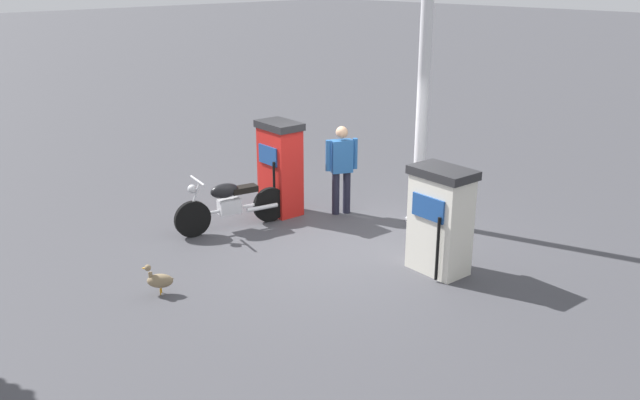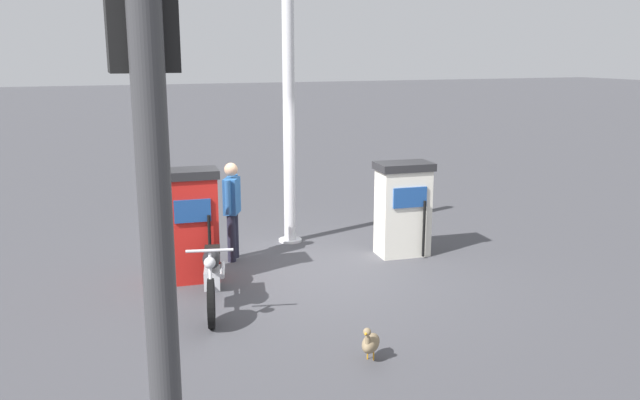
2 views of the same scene
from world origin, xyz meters
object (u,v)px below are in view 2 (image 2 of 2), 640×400
attendant_person (232,205)px  wandering_duck (371,342)px  fuel_pump_near (192,225)px  canopy_support_pole (289,127)px  roadside_traffic_light (154,215)px  fuel_pump_far (403,208)px  motorcycle_near_pump (212,274)px

attendant_person → wandering_duck: attendant_person is taller
fuel_pump_near → canopy_support_pole: size_ratio=0.39×
fuel_pump_near → roadside_traffic_light: roadside_traffic_light is taller
roadside_traffic_light → attendant_person: bearing=164.5°
fuel_pump_far → motorcycle_near_pump: 3.54m
attendant_person → wandering_duck: size_ratio=3.68×
roadside_traffic_light → fuel_pump_far: bearing=145.0°
roadside_traffic_light → fuel_pump_near: bearing=169.1°
motorcycle_near_pump → canopy_support_pole: (-2.50, 1.89, 1.56)m
fuel_pump_near → roadside_traffic_light: bearing=-10.9°
attendant_person → roadside_traffic_light: 7.89m
fuel_pump_near → roadside_traffic_light: (6.68, -1.29, 1.81)m
roadside_traffic_light → canopy_support_pole: bearing=158.2°
wandering_duck → attendant_person: bearing=-172.6°
fuel_pump_far → roadside_traffic_light: size_ratio=0.39×
motorcycle_near_pump → attendant_person: bearing=158.6°
fuel_pump_far → wandering_duck: (3.23, -2.10, -0.57)m
attendant_person → roadside_traffic_light: roadside_traffic_light is taller
wandering_duck → canopy_support_pole: (-4.61, 0.65, 1.80)m
motorcycle_near_pump → roadside_traffic_light: (5.57, -1.33, 2.19)m
attendant_person → roadside_traffic_light: bearing=-15.5°
fuel_pump_far → motorcycle_near_pump: fuel_pump_far is taller
wandering_duck → canopy_support_pole: size_ratio=0.10×
fuel_pump_near → attendant_person: bearing=133.5°
motorcycle_near_pump → wandering_duck: motorcycle_near_pump is taller
wandering_duck → roadside_traffic_light: bearing=-36.6°
fuel_pump_far → roadside_traffic_light: 8.37m
motorcycle_near_pump → attendant_person: size_ratio=1.24×
fuel_pump_near → fuel_pump_far: fuel_pump_near is taller
fuel_pump_far → wandering_duck: bearing=-33.1°
wandering_duck → canopy_support_pole: canopy_support_pole is taller
fuel_pump_far → motorcycle_near_pump: size_ratio=0.79×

